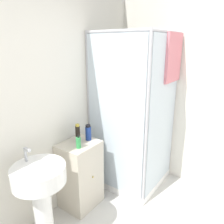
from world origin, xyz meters
TOP-DOWN VIEW (x-y plane):
  - wall_back at (0.00, 1.70)m, footprint 6.40×0.06m
  - shower_enclosure at (1.21, 1.17)m, footprint 0.84×0.87m
  - vanity_cabinet at (0.46, 1.48)m, footprint 0.43×0.39m
  - sink at (-0.17, 1.34)m, footprint 0.46×0.46m
  - soap_dispenser at (0.38, 1.40)m, footprint 0.05×0.05m
  - shampoo_bottle_tall_black at (0.49, 1.51)m, footprint 0.05×0.05m
  - shampoo_bottle_blue at (0.60, 1.45)m, footprint 0.07×0.07m

SIDE VIEW (x-z plane):
  - vanity_cabinet at x=0.46m, z-range 0.00..0.79m
  - shower_enclosure at x=1.21m, z-range -0.41..1.58m
  - sink at x=-0.17m, z-range 0.13..1.13m
  - soap_dispenser at x=0.38m, z-range 0.78..0.93m
  - shampoo_bottle_blue at x=0.60m, z-range 0.79..0.97m
  - shampoo_bottle_tall_black at x=0.49m, z-range 0.79..1.01m
  - wall_back at x=0.00m, z-range 0.00..2.50m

